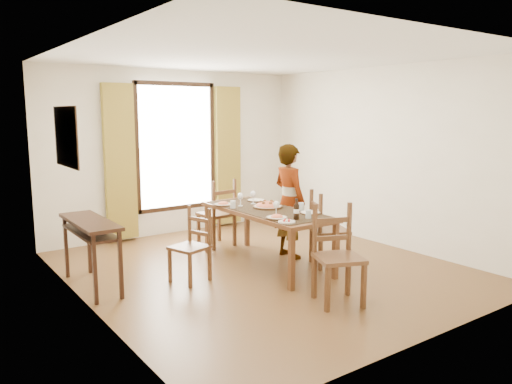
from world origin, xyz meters
TOP-DOWN VIEW (x-y plane):
  - ground at (0.00, 0.00)m, footprint 5.00×5.00m
  - room_shell at (-0.00, 0.13)m, footprint 4.60×5.10m
  - console_table at (-2.03, 0.60)m, footprint 0.38×1.20m
  - dining_table at (0.13, 0.13)m, footprint 0.81×2.01m
  - chair_west at (-0.98, 0.14)m, footprint 0.49×0.49m
  - chair_north at (0.10, 1.31)m, footprint 0.50×0.50m
  - chair_south at (-0.04, -1.37)m, footprint 0.60×0.60m
  - chair_east at (0.77, -0.36)m, footprint 0.58×0.58m
  - man at (0.62, 0.25)m, footprint 0.61×0.42m
  - plate_sw at (-0.12, -0.41)m, footprint 0.27×0.27m
  - plate_se at (0.41, -0.42)m, footprint 0.27×0.27m
  - plate_nw at (-0.18, 0.69)m, footprint 0.27×0.27m
  - plate_ne at (0.37, 0.70)m, footprint 0.27×0.27m
  - pasta_platter at (0.20, 0.20)m, footprint 0.40×0.40m
  - caprese_plate at (-0.15, -0.65)m, footprint 0.20×0.20m
  - wine_glass_a at (-0.01, -0.26)m, footprint 0.08×0.08m
  - wine_glass_b at (0.21, 0.54)m, footprint 0.08×0.08m
  - wine_glass_c at (-0.02, 0.51)m, footprint 0.08×0.08m
  - tumbler_a at (0.45, -0.20)m, footprint 0.07×0.07m
  - tumbler_b at (-0.19, 0.44)m, footprint 0.07×0.07m
  - tumbler_c at (0.21, -0.62)m, footprint 0.07×0.07m
  - wine_bottle at (0.05, -0.58)m, footprint 0.07×0.07m

SIDE VIEW (x-z plane):
  - ground at x=0.00m, z-range 0.00..0.00m
  - chair_west at x=-0.98m, z-range -0.03..0.85m
  - chair_east at x=0.77m, z-range -0.03..0.97m
  - chair_north at x=0.10m, z-range -0.04..0.99m
  - chair_south at x=-0.04m, z-range -0.04..1.01m
  - console_table at x=-2.03m, z-range 0.28..1.08m
  - dining_table at x=0.13m, z-range 0.31..1.07m
  - caprese_plate at x=-0.15m, z-range 0.76..0.80m
  - plate_sw at x=-0.12m, z-range 0.76..0.81m
  - plate_se at x=0.41m, z-range 0.76..0.81m
  - plate_nw at x=-0.18m, z-range 0.76..0.81m
  - plate_ne at x=0.37m, z-range 0.76..0.81m
  - man at x=0.62m, z-range 0.00..1.59m
  - pasta_platter at x=0.20m, z-range 0.76..0.86m
  - tumbler_a at x=0.45m, z-range 0.76..0.86m
  - tumbler_b at x=-0.19m, z-range 0.76..0.86m
  - tumbler_c at x=0.21m, z-range 0.76..0.86m
  - wine_glass_a at x=-0.01m, z-range 0.76..0.94m
  - wine_glass_b at x=0.21m, z-range 0.76..0.94m
  - wine_glass_c at x=-0.02m, z-range 0.76..0.94m
  - wine_bottle at x=0.05m, z-range 0.76..1.00m
  - room_shell at x=0.00m, z-range 0.17..2.91m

